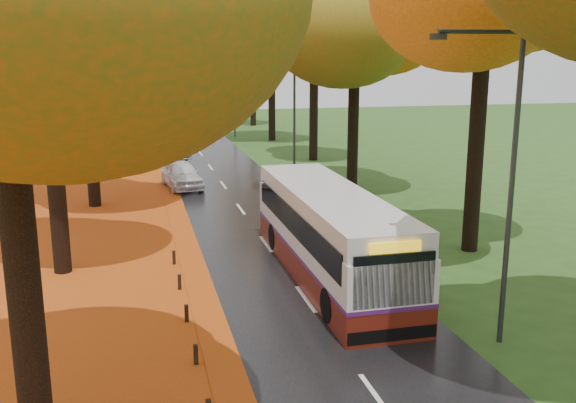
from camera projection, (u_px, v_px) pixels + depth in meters
name	position (u px, v px, depth m)	size (l,w,h in m)	color
road	(237.00, 205.00, 32.01)	(6.50, 90.00, 0.04)	black
centre_line	(237.00, 204.00, 32.01)	(0.12, 90.00, 0.01)	silver
leaf_verge	(47.00, 216.00, 29.94)	(12.00, 90.00, 0.02)	#99370D
leaf_drift	(176.00, 208.00, 31.30)	(0.90, 90.00, 0.01)	#C05213
trees_left	(76.00, 7.00, 30.16)	(9.20, 74.00, 13.88)	black
trees_right	(365.00, 8.00, 33.30)	(9.30, 74.20, 13.96)	black
streetlamp_near	(504.00, 166.00, 15.77)	(2.45, 0.18, 8.00)	#333538
streetlamp_mid	(290.00, 102.00, 36.59)	(2.45, 0.18, 8.00)	#333538
streetlamp_far	(231.00, 84.00, 57.42)	(2.45, 0.18, 8.00)	#333538
bus	(329.00, 232.00, 21.47)	(2.57, 11.09, 2.92)	#5B180E
car_white	(182.00, 174.00, 35.88)	(1.76, 4.39, 1.49)	white
car_silver	(170.00, 149.00, 45.71)	(1.52, 4.37, 1.44)	#AFB3B7
car_dark	(166.00, 142.00, 50.29)	(1.62, 3.99, 1.16)	black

